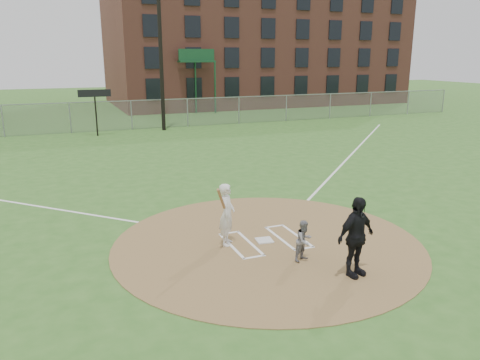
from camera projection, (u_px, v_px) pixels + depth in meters
name	position (u px, v px, depth m)	size (l,w,h in m)	color
ground	(267.00, 243.00, 12.80)	(140.00, 140.00, 0.00)	#326121
dirt_circle	(267.00, 243.00, 12.79)	(8.40, 8.40, 0.02)	olive
home_plate	(264.00, 240.00, 12.91)	(0.44, 0.44, 0.03)	silver
foul_line_first	(351.00, 155.00, 24.12)	(0.10, 24.00, 0.01)	white
catcher	(304.00, 241.00, 11.56)	(0.51, 0.39, 1.04)	gray
umpire	(356.00, 237.00, 10.66)	(1.11, 0.46, 1.90)	black
batters_boxes	(265.00, 240.00, 12.92)	(2.08, 1.88, 0.01)	white
batter_at_plate	(227.00, 214.00, 12.48)	(0.84, 1.03, 1.78)	silver
outfield_fence	(132.00, 115.00, 32.25)	(56.08, 0.08, 2.03)	slate
brick_warehouse	(252.00, 32.00, 50.68)	(30.00, 17.17, 15.00)	brown
light_pole	(160.00, 30.00, 30.64)	(1.20, 0.30, 12.22)	black
scoreboard_sign	(95.00, 98.00, 29.37)	(2.00, 0.10, 2.93)	black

